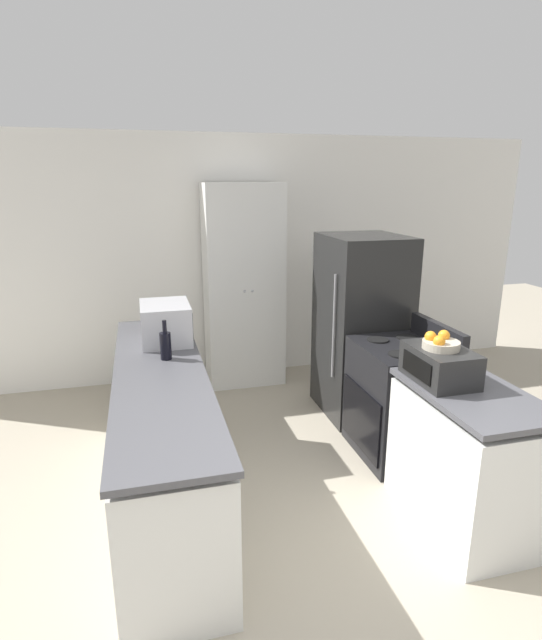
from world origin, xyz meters
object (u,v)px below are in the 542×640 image
object	(u,v)px
pantry_cabinet	(244,286)
fruit_bowl	(440,343)
refrigerator	(361,326)
wine_bottle	(166,345)
stove	(400,399)
microwave	(166,323)
toaster_oven	(440,365)

from	to	relation	value
pantry_cabinet	fruit_bowl	xyz separation A→B (m)	(0.73, -2.47, 0.10)
refrigerator	wine_bottle	bearing A→B (deg)	-160.57
stove	wine_bottle	distance (m)	1.87
microwave	wine_bottle	distance (m)	0.42
pantry_cabinet	refrigerator	size ratio (longest dim) A/B	1.27
pantry_cabinet	wine_bottle	world-z (taller)	pantry_cabinet
pantry_cabinet	refrigerator	xyz separation A→B (m)	(0.89, -1.00, -0.22)
toaster_oven	wine_bottle	bearing A→B (deg)	152.76
microwave	toaster_oven	distance (m)	2.05
stove	microwave	xyz separation A→B (m)	(-1.75, 0.59, 0.60)
stove	refrigerator	size ratio (longest dim) A/B	0.64
stove	wine_bottle	size ratio (longest dim) A/B	3.73
wine_bottle	fruit_bowl	bearing A→B (deg)	-27.37
wine_bottle	toaster_oven	distance (m)	1.85
refrigerator	fruit_bowl	xyz separation A→B (m)	(-0.16, -1.48, 0.33)
refrigerator	fruit_bowl	size ratio (longest dim) A/B	7.33
pantry_cabinet	wine_bottle	xyz separation A→B (m)	(-0.90, -1.63, -0.04)
pantry_cabinet	toaster_oven	xyz separation A→B (m)	(0.74, -2.47, -0.04)
stove	refrigerator	xyz separation A→B (m)	(0.02, 0.81, 0.37)
pantry_cabinet	fruit_bowl	distance (m)	2.58
refrigerator	stove	bearing A→B (deg)	-91.30
refrigerator	microwave	size ratio (longest dim) A/B	3.43
pantry_cabinet	toaster_oven	bearing A→B (deg)	-73.35
wine_bottle	toaster_oven	xyz separation A→B (m)	(1.64, -0.85, 0.00)
toaster_oven	refrigerator	bearing A→B (deg)	84.14
microwave	toaster_oven	world-z (taller)	microwave
stove	refrigerator	distance (m)	0.89
microwave	toaster_oven	bearing A→B (deg)	-38.02
stove	microwave	world-z (taller)	microwave
refrigerator	microwave	world-z (taller)	refrigerator
toaster_oven	pantry_cabinet	bearing A→B (deg)	106.65
pantry_cabinet	wine_bottle	distance (m)	1.86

